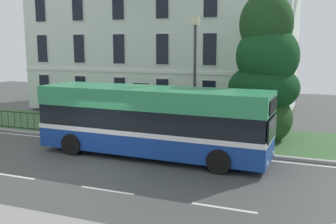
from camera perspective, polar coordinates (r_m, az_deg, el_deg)
The scene contains 7 objects.
ground_plane at distance 16.80m, azimuth -10.00°, elevation -7.08°, with size 60.00×56.00×0.18m.
georgian_townhouse at distance 29.83m, azimuth -0.33°, elevation 12.02°, with size 18.96×9.17×11.62m.
iron_verge_railing at distance 20.71m, azimuth -11.20°, elevation -2.07°, with size 17.39×0.04×0.97m.
evergreen_tree at distance 19.91m, azimuth 13.63°, elevation 4.71°, with size 3.86×3.59×7.59m.
single_decker_bus at distance 16.86m, azimuth -2.39°, elevation -1.27°, with size 10.24×2.82×3.00m.
street_lamp_post at distance 18.84m, azimuth 3.93°, elevation 6.03°, with size 0.36×0.24×5.98m.
litter_bin at distance 21.89m, azimuth -12.65°, elevation -1.24°, with size 0.51×0.51×1.18m.
Camera 1 is at (8.42, -12.68, 4.84)m, focal length 41.74 mm.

